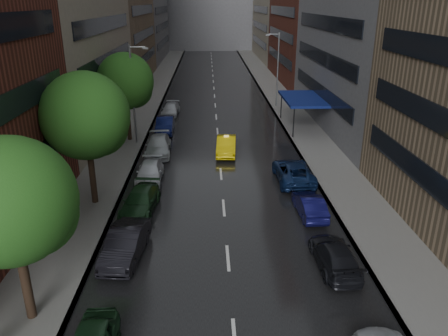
{
  "coord_description": "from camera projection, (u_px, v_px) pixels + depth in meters",
  "views": [
    {
      "loc": [
        -0.94,
        -9.89,
        12.79
      ],
      "look_at": [
        0.0,
        15.52,
        3.0
      ],
      "focal_mm": 35.0,
      "sensor_mm": 36.0,
      "label": 1
    }
  ],
  "objects": [
    {
      "name": "sidewalk_left",
      "position": [
        150.0,
        99.0,
        60.14
      ],
      "size": [
        4.0,
        140.0,
        0.15
      ],
      "primitive_type": "cube",
      "color": "gray",
      "rests_on": "ground"
    },
    {
      "name": "sidewalk_right",
      "position": [
        279.0,
        98.0,
        60.76
      ],
      "size": [
        4.0,
        140.0,
        0.15
      ],
      "primitive_type": "cube",
      "color": "gray",
      "rests_on": "ground"
    },
    {
      "name": "street_lamp_right",
      "position": [
        277.0,
        68.0,
        54.32
      ],
      "size": [
        1.74,
        0.22,
        9.0
      ],
      "color": "gray",
      "rests_on": "sidewalk_right"
    },
    {
      "name": "road",
      "position": [
        215.0,
        99.0,
        60.47
      ],
      "size": [
        14.0,
        140.0,
        0.01
      ],
      "primitive_type": "cube",
      "color": "black",
      "rests_on": "ground"
    },
    {
      "name": "awning",
      "position": [
        303.0,
        99.0,
        45.67
      ],
      "size": [
        4.0,
        8.0,
        3.12
      ],
      "color": "navy",
      "rests_on": "sidewalk_right"
    },
    {
      "name": "parked_cars_left",
      "position": [
        152.0,
        166.0,
        33.97
      ],
      "size": [
        2.46,
        42.95,
        1.61
      ],
      "color": "#17341D",
      "rests_on": "ground"
    },
    {
      "name": "taxi",
      "position": [
        226.0,
        145.0,
        38.61
      ],
      "size": [
        1.96,
        4.82,
        1.56
      ],
      "primitive_type": "imported",
      "rotation": [
        0.0,
        0.0,
        -0.07
      ],
      "color": "#DBBD0B",
      "rests_on": "ground"
    },
    {
      "name": "tree_far",
      "position": [
        125.0,
        81.0,
        40.45
      ],
      "size": [
        5.28,
        5.28,
        8.42
      ],
      "color": "#382619",
      "rests_on": "ground"
    },
    {
      "name": "street_lamp_left",
      "position": [
        134.0,
        93.0,
        39.8
      ],
      "size": [
        1.74,
        0.22,
        9.0
      ],
      "color": "gray",
      "rests_on": "sidewalk_left"
    },
    {
      "name": "tree_mid",
      "position": [
        85.0,
        116.0,
        27.18
      ],
      "size": [
        5.55,
        5.55,
        8.84
      ],
      "color": "#382619",
      "rests_on": "ground"
    },
    {
      "name": "tree_near",
      "position": [
        10.0,
        201.0,
        16.74
      ],
      "size": [
        5.11,
        5.11,
        8.15
      ],
      "color": "#382619",
      "rests_on": "ground"
    },
    {
      "name": "parked_cars_right",
      "position": [
        321.0,
        227.0,
        24.82
      ],
      "size": [
        2.67,
        24.62,
        1.56
      ],
      "color": "silver",
      "rests_on": "ground"
    }
  ]
}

